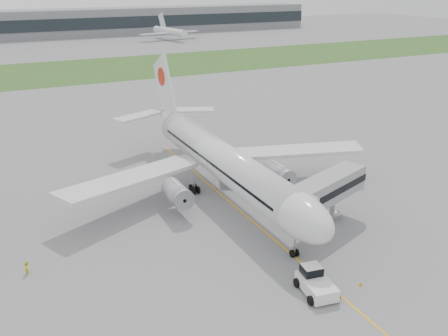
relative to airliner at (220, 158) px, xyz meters
name	(u,v)px	position (x,y,z in m)	size (l,w,h in m)	color
ground	(235,206)	(0.00, -4.87, -5.66)	(600.00, 600.00, 0.00)	slate
apron_markings	(252,221)	(0.00, -9.87, -5.66)	(70.00, 70.00, 0.04)	#F6A815
grass_strip	(75,71)	(0.00, 115.13, -5.65)	(600.00, 50.00, 0.02)	#355520
terminal_building	(34,24)	(0.00, 225.00, 1.34)	(320.00, 22.30, 14.00)	gray
airliner	(220,158)	(0.00, 0.00, 0.00)	(48.13, 53.95, 17.88)	silver
pushback_tug	(315,282)	(-1.89, -26.46, -4.54)	(3.81, 5.11, 2.44)	white
jet_bridge	(321,193)	(6.16, -16.10, -0.34)	(15.01, 9.23, 7.20)	gray
safety_cone_left	(323,292)	(-1.48, -27.41, -5.37)	(0.42, 0.42, 0.58)	orange
safety_cone_right	(361,283)	(3.03, -27.82, -5.40)	(0.38, 0.38, 0.53)	orange
ground_crew_near	(303,272)	(-1.67, -23.97, -4.87)	(0.58, 0.38, 1.58)	#A3C921
ground_crew_far	(28,267)	(-27.97, -10.10, -4.87)	(0.76, 0.60, 1.57)	#FDFB2A
distant_aircraft_right	(170,40)	(60.56, 185.47, -5.66)	(32.36, 28.56, 12.37)	silver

